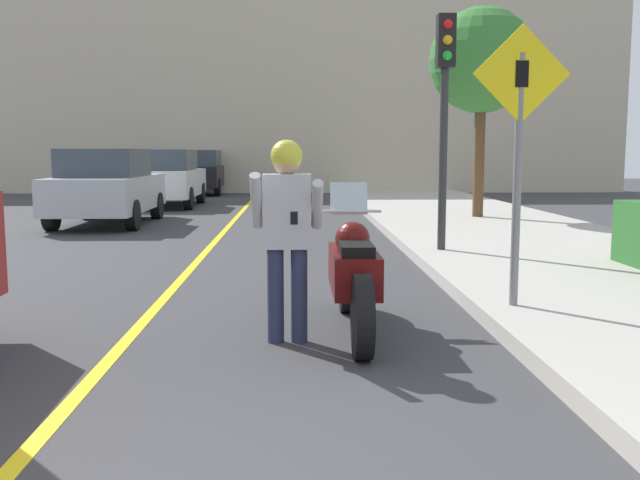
% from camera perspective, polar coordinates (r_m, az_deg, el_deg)
% --- Properties ---
extents(road_center_line, '(0.12, 36.00, 0.01)m').
position_cam_1_polar(road_center_line, '(8.97, -11.34, -3.42)').
color(road_center_line, yellow).
rests_on(road_center_line, ground).
extents(building_backdrop, '(28.00, 1.20, 7.52)m').
position_cam_1_polar(building_backdrop, '(28.80, -3.75, 11.33)').
color(building_backdrop, beige).
rests_on(building_backdrop, ground).
extents(motorcycle, '(0.62, 2.35, 1.32)m').
position_cam_1_polar(motorcycle, '(6.39, 2.71, -2.83)').
color(motorcycle, black).
rests_on(motorcycle, ground).
extents(person_biker, '(0.59, 0.47, 1.72)m').
position_cam_1_polar(person_biker, '(5.96, -2.66, 1.62)').
color(person_biker, '#282D4C').
rests_on(person_biker, ground).
extents(crossing_sign, '(0.91, 0.08, 2.63)m').
position_cam_1_polar(crossing_sign, '(6.96, 15.63, 7.80)').
color(crossing_sign, slate).
rests_on(crossing_sign, sidewalk_curb).
extents(traffic_light, '(0.26, 0.30, 3.44)m').
position_cam_1_polar(traffic_light, '(10.81, 9.96, 11.96)').
color(traffic_light, '#2D2D30').
rests_on(traffic_light, sidewalk_curb).
extents(street_tree, '(2.32, 2.32, 4.63)m').
position_cam_1_polar(street_tree, '(16.63, 12.81, 13.76)').
color(street_tree, brown).
rests_on(street_tree, sidewalk_curb).
extents(parked_car_silver, '(1.88, 4.20, 1.68)m').
position_cam_1_polar(parked_car_silver, '(16.56, -16.67, 4.14)').
color(parked_car_silver, black).
rests_on(parked_car_silver, ground).
extents(parked_car_white, '(1.88, 4.20, 1.68)m').
position_cam_1_polar(parked_car_white, '(21.65, -12.20, 4.90)').
color(parked_car_white, black).
rests_on(parked_car_white, ground).
extents(parked_car_black, '(1.88, 4.20, 1.68)m').
position_cam_1_polar(parked_car_black, '(27.82, -9.65, 5.41)').
color(parked_car_black, black).
rests_on(parked_car_black, ground).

